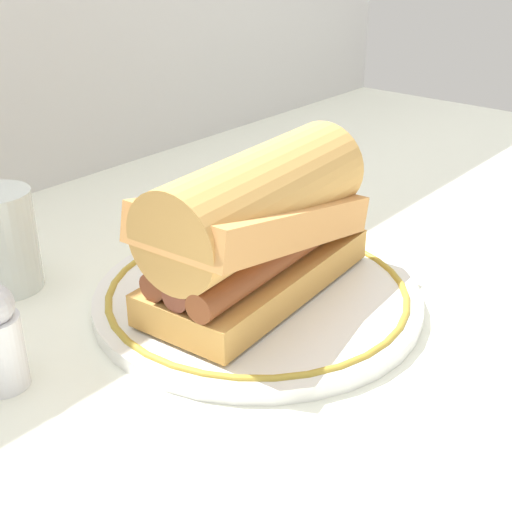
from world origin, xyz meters
TOP-DOWN VIEW (x-y plane):
  - ground_plane at (0.00, 0.00)m, footprint 1.50×1.50m
  - plate at (-0.00, 0.03)m, footprint 0.27×0.27m
  - sausage_sandwich at (-0.00, 0.03)m, footprint 0.22×0.11m
  - drinking_glass at (-0.12, 0.21)m, footprint 0.06×0.06m

SIDE VIEW (x-z plane):
  - ground_plane at x=0.00m, z-range 0.00..0.00m
  - plate at x=0.00m, z-range 0.00..0.02m
  - drinking_glass at x=-0.12m, z-range -0.01..0.08m
  - sausage_sandwich at x=0.00m, z-range 0.01..0.13m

